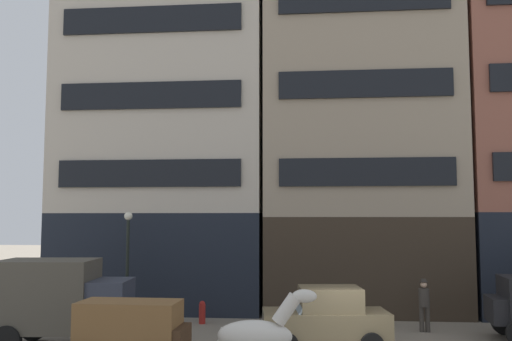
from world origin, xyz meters
The scene contains 9 objects.
building_far_left centered at (-7.72, 9.29, 8.71)m, with size 9.40×6.03×17.33m.
building_center_left centered at (0.91, 9.29, 9.22)m, with size 8.56×6.03×18.35m.
cargo_wagon centered at (-5.45, -2.34, 1.15)m, with size 2.93×1.57×1.98m.
draft_horse centered at (-2.50, -2.34, 1.27)m, with size 2.35×0.64×2.30m.
delivery_truck_far centered at (-8.69, 1.33, 1.42)m, with size 4.48×2.46×2.62m.
sedan_dark centered at (-0.85, 1.84, 0.91)m, with size 3.85×2.18×1.83m.
pedestrian_officer centered at (2.59, 4.65, 0.98)m, with size 0.50×0.50×1.79m.
streetlamp_curbside centered at (-8.26, 5.67, 2.67)m, with size 0.32×0.32×4.12m.
fire_hydrant_curbside centered at (-5.28, 5.38, 0.43)m, with size 0.24×0.24×0.83m.
Camera 1 is at (-1.42, -14.74, 3.90)m, focal length 38.06 mm.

